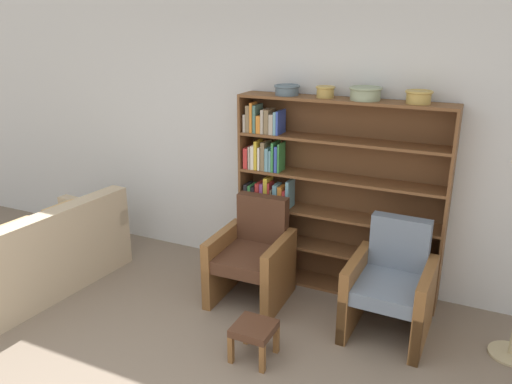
% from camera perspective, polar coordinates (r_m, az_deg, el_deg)
% --- Properties ---
extents(wall_back, '(12.00, 0.06, 2.75)m').
position_cam_1_polar(wall_back, '(4.85, 3.83, 6.19)').
color(wall_back, silver).
rests_on(wall_back, ground).
extents(bookshelf, '(1.91, 0.30, 1.81)m').
position_cam_1_polar(bookshelf, '(4.70, 7.06, -0.46)').
color(bookshelf, brown).
rests_on(bookshelf, ground).
extents(bowl_olive, '(0.23, 0.23, 0.09)m').
position_cam_1_polar(bowl_olive, '(4.57, 3.56, 11.64)').
color(bowl_olive, slate).
rests_on(bowl_olive, bookshelf).
extents(bowl_cream, '(0.17, 0.17, 0.10)m').
position_cam_1_polar(bowl_cream, '(4.45, 7.93, 11.35)').
color(bowl_cream, tan).
rests_on(bowl_cream, bookshelf).
extents(bowl_slate, '(0.28, 0.28, 0.11)m').
position_cam_1_polar(bowl_slate, '(4.36, 12.40, 11.03)').
color(bowl_slate, gray).
rests_on(bowl_slate, bookshelf).
extents(bowl_sage, '(0.22, 0.22, 0.11)m').
position_cam_1_polar(bowl_sage, '(4.29, 18.12, 10.38)').
color(bowl_sage, tan).
rests_on(bowl_sage, bookshelf).
extents(couch, '(1.06, 1.80, 0.83)m').
position_cam_1_polar(couch, '(5.24, -24.07, -7.04)').
color(couch, tan).
rests_on(couch, ground).
extents(armchair_leather, '(0.66, 0.70, 0.93)m').
position_cam_1_polar(armchair_leather, '(4.58, -0.36, -7.41)').
color(armchair_leather, brown).
rests_on(armchair_leather, ground).
extents(armchair_cushioned, '(0.66, 0.70, 0.93)m').
position_cam_1_polar(armchair_cushioned, '(4.25, 15.14, -10.32)').
color(armchair_cushioned, brown).
rests_on(armchair_cushioned, ground).
extents(footstool, '(0.30, 0.30, 0.28)m').
position_cam_1_polar(footstool, '(3.90, -0.23, -15.69)').
color(footstool, brown).
rests_on(footstool, ground).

